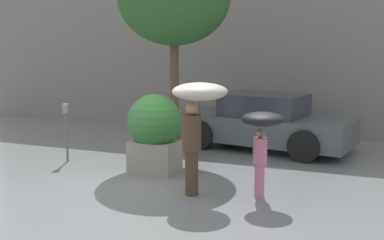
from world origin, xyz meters
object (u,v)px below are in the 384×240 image
at_px(parked_car_near, 264,123).
at_px(person_adult, 197,108).
at_px(planter_box, 155,130).
at_px(person_child, 262,130).
at_px(parking_meter, 66,120).

bearing_deg(parked_car_near, person_adult, -172.75).
distance_m(planter_box, person_adult, 1.78).
xyz_separation_m(person_adult, parked_car_near, (0.16, 4.11, -0.87)).
xyz_separation_m(planter_box, parked_car_near, (1.48, 3.10, -0.24)).
xyz_separation_m(person_child, parked_car_near, (-0.90, 3.91, -0.52)).
height_order(person_adult, parking_meter, person_adult).
bearing_deg(parking_meter, person_child, -11.38).
bearing_deg(parking_meter, planter_box, -3.04).
bearing_deg(parked_car_near, planter_box, 163.93).
bearing_deg(person_adult, planter_box, 102.55).
bearing_deg(parked_car_near, parking_meter, 138.32).
relative_size(planter_box, person_adult, 0.83).
xyz_separation_m(planter_box, person_adult, (1.32, -1.01, 0.64)).
bearing_deg(person_adult, parked_car_near, 47.81).
height_order(parked_car_near, parking_meter, parked_car_near).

